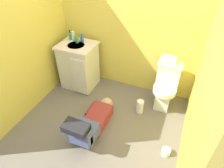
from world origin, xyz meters
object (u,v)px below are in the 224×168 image
(toilet, at_px, (166,87))
(bottle_clear, at_px, (73,36))
(toilet_paper_roll, at_px, (166,152))
(faucet, at_px, (81,38))
(bottle_green, at_px, (77,39))
(vanity_cabinet, at_px, (79,65))
(tissue_box, at_px, (169,60))
(soap_dispenser, at_px, (70,36))
(bottle_blue, at_px, (82,38))
(person_plumber, at_px, (91,122))
(paper_towel_roll, at_px, (140,107))

(toilet, xyz_separation_m, bottle_clear, (-1.63, 0.05, 0.54))
(bottle_clear, bearing_deg, toilet_paper_roll, -27.50)
(toilet, bearing_deg, faucet, 176.44)
(bottle_clear, height_order, bottle_green, bottle_clear)
(vanity_cabinet, height_order, bottle_green, bottle_green)
(tissue_box, distance_m, soap_dispenser, 1.67)
(toilet, bearing_deg, bottle_blue, 177.17)
(soap_dispenser, relative_size, bottle_blue, 1.15)
(toilet_paper_roll, bearing_deg, bottle_green, 152.08)
(toilet, bearing_deg, soap_dispenser, 177.51)
(faucet, bearing_deg, bottle_blue, -24.36)
(vanity_cabinet, relative_size, faucet, 8.20)
(vanity_cabinet, height_order, faucet, faucet)
(bottle_clear, bearing_deg, toilet, -1.76)
(person_plumber, xyz_separation_m, tissue_box, (0.78, 1.04, 0.62))
(paper_towel_roll, bearing_deg, vanity_cabinet, 167.58)
(tissue_box, bearing_deg, paper_towel_roll, -121.88)
(vanity_cabinet, height_order, soap_dispenser, soap_dispenser)
(soap_dispenser, distance_m, bottle_green, 0.17)
(soap_dispenser, bearing_deg, faucet, 6.01)
(faucet, relative_size, bottle_blue, 0.69)
(person_plumber, relative_size, bottle_clear, 6.31)
(vanity_cabinet, distance_m, bottle_green, 0.46)
(bottle_blue, relative_size, toilet_paper_roll, 1.31)
(bottle_green, relative_size, paper_towel_roll, 0.46)
(vanity_cabinet, distance_m, person_plumber, 1.16)
(toilet, height_order, toilet_paper_roll, toilet)
(faucet, distance_m, tissue_box, 1.48)
(faucet, bearing_deg, person_plumber, -56.28)
(bottle_green, bearing_deg, toilet_paper_roll, -27.92)
(bottle_blue, height_order, toilet_paper_roll, bottle_blue)
(soap_dispenser, height_order, bottle_green, soap_dispenser)
(person_plumber, relative_size, bottle_blue, 7.40)
(toilet, xyz_separation_m, paper_towel_roll, (-0.30, -0.32, -0.25))
(faucet, bearing_deg, bottle_green, -110.29)
(vanity_cabinet, distance_m, soap_dispenser, 0.52)
(soap_dispenser, bearing_deg, bottle_blue, -0.40)
(vanity_cabinet, distance_m, tissue_box, 1.53)
(person_plumber, relative_size, soap_dispenser, 6.42)
(bottle_green, bearing_deg, bottle_clear, 162.37)
(vanity_cabinet, height_order, paper_towel_roll, vanity_cabinet)
(bottle_green, relative_size, toilet_paper_roll, 0.96)
(bottle_blue, bearing_deg, bottle_green, -146.61)
(person_plumber, height_order, soap_dispenser, soap_dispenser)
(paper_towel_roll, bearing_deg, toilet, 46.80)
(soap_dispenser, height_order, bottle_clear, bottle_clear)
(toilet, bearing_deg, toilet_paper_roll, -75.76)
(vanity_cabinet, relative_size, paper_towel_roll, 3.56)
(toilet_paper_roll, bearing_deg, bottle_clear, 152.50)
(faucet, bearing_deg, paper_towel_roll, -18.74)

